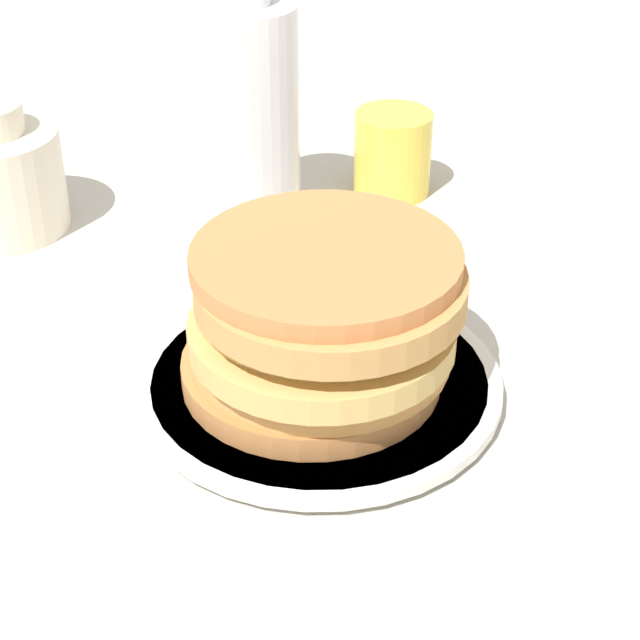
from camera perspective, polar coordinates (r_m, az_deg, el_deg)
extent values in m
plane|color=#BCB7AD|center=(0.66, 1.62, -3.57)|extent=(4.00, 4.00, 0.00)
cylinder|color=silver|center=(0.65, 0.00, -3.54)|extent=(0.20, 0.20, 0.01)
cylinder|color=silver|center=(0.65, 0.00, -3.37)|extent=(0.22, 0.22, 0.01)
cylinder|color=#B8753F|center=(0.65, -0.57, -2.37)|extent=(0.16, 0.16, 0.02)
cylinder|color=#CF8F4B|center=(0.64, 0.02, -1.41)|extent=(0.16, 0.16, 0.02)
cylinder|color=tan|center=(0.62, 0.10, -0.61)|extent=(0.16, 0.16, 0.02)
cylinder|color=tan|center=(0.63, 0.36, 1.22)|extent=(0.16, 0.16, 0.01)
cylinder|color=#BA864B|center=(0.61, 0.58, 1.72)|extent=(0.16, 0.16, 0.02)
cylinder|color=#C17643|center=(0.60, 0.41, 3.13)|extent=(0.16, 0.16, 0.01)
cylinder|color=yellow|center=(0.88, 3.90, 8.87)|extent=(0.06, 0.06, 0.07)
cylinder|color=white|center=(0.82, -3.77, 10.72)|extent=(0.08, 0.08, 0.17)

